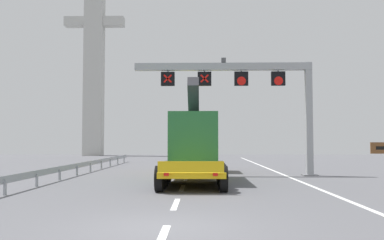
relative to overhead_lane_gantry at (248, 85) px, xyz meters
name	(u,v)px	position (x,y,z in m)	size (l,w,h in m)	color
ground	(162,227)	(-3.89, -15.44, -5.66)	(112.00, 112.00, 0.00)	#5B5B60
lane_markings	(189,172)	(-3.78, 2.82, -5.65)	(0.20, 51.12, 0.01)	silver
edge_line_right	(299,181)	(2.31, -3.44, -5.65)	(0.20, 63.00, 0.01)	silver
overhead_lane_gantry	(248,85)	(0.00, 0.00, 0.00)	(11.31, 0.90, 7.34)	#9EA0A5
heavy_haul_truck_yellow	(195,144)	(-3.29, -1.00, -3.67)	(3.05, 14.07, 5.30)	yellow
guardrail_left	(76,166)	(-10.69, -0.12, -5.10)	(0.13, 34.64, 0.76)	#999EA3
bridge_pylon_distant	(94,45)	(-19.11, 35.96, 11.09)	(9.00, 2.00, 32.72)	#B7B7B2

